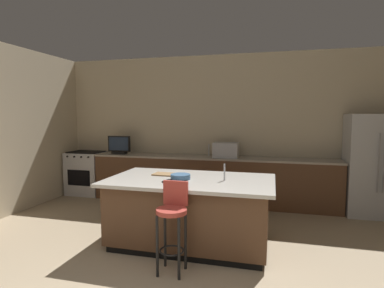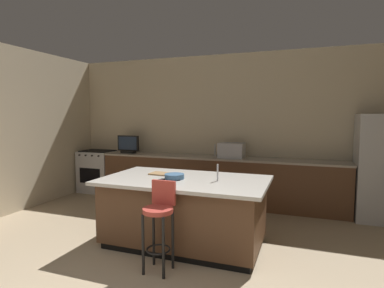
{
  "view_description": "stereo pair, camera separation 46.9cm",
  "coord_description": "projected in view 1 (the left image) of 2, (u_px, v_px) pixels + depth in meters",
  "views": [
    {
      "loc": [
        1.1,
        -1.61,
        1.74
      ],
      "look_at": [
        -0.14,
        3.14,
        1.29
      ],
      "focal_mm": 29.08,
      "sensor_mm": 36.0,
      "label": 1
    },
    {
      "loc": [
        1.55,
        -1.47,
        1.74
      ],
      "look_at": [
        -0.14,
        3.14,
        1.29
      ],
      "focal_mm": 29.08,
      "sensor_mm": 36.0,
      "label": 2
    }
  ],
  "objects": [
    {
      "name": "cell_phone",
      "position": [
        183.0,
        180.0,
        4.07
      ],
      "size": [
        0.14,
        0.16,
        0.01
      ],
      "primitive_type": "cube",
      "rotation": [
        0.0,
        0.0,
        0.59
      ],
      "color": "black",
      "rests_on": "kitchen_island"
    },
    {
      "name": "kitchen_island",
      "position": [
        190.0,
        211.0,
        4.19
      ],
      "size": [
        2.19,
        1.28,
        0.9
      ],
      "color": "black",
      "rests_on": "ground_plane"
    },
    {
      "name": "sink_faucet_back",
      "position": [
        209.0,
        150.0,
        6.25
      ],
      "size": [
        0.02,
        0.02,
        0.24
      ],
      "primitive_type": "cylinder",
      "color": "#B2B2B7",
      "rests_on": "counter_back"
    },
    {
      "name": "cutting_board",
      "position": [
        168.0,
        174.0,
        4.4
      ],
      "size": [
        0.41,
        0.24,
        0.02
      ],
      "primitive_type": "cube",
      "rotation": [
        0.0,
        0.0,
        -0.05
      ],
      "color": "#A87F51",
      "rests_on": "kitchen_island"
    },
    {
      "name": "tv_monitor",
      "position": [
        119.0,
        146.0,
        6.58
      ],
      "size": [
        0.5,
        0.16,
        0.38
      ],
      "color": "black",
      "rests_on": "counter_back"
    },
    {
      "name": "range_oven",
      "position": [
        87.0,
        173.0,
        6.9
      ],
      "size": [
        0.76,
        0.63,
        0.95
      ],
      "color": "#B7BABF",
      "rests_on": "ground_plane"
    },
    {
      "name": "tv_remote",
      "position": [
        167.0,
        181.0,
        3.96
      ],
      "size": [
        0.08,
        0.18,
        0.02
      ],
      "primitive_type": "cube",
      "rotation": [
        0.0,
        0.0,
        -0.21
      ],
      "color": "black",
      "rests_on": "kitchen_island"
    },
    {
      "name": "fruit_bowl",
      "position": [
        180.0,
        177.0,
        4.11
      ],
      "size": [
        0.26,
        0.26,
        0.07
      ],
      "primitive_type": "cylinder",
      "color": "#3F668C",
      "rests_on": "kitchen_island"
    },
    {
      "name": "microwave",
      "position": [
        226.0,
        150.0,
        6.06
      ],
      "size": [
        0.48,
        0.36,
        0.29
      ],
      "primitive_type": "cube",
      "color": "#B7BABF",
      "rests_on": "counter_back"
    },
    {
      "name": "counter_back",
      "position": [
        211.0,
        180.0,
        6.19
      ],
      "size": [
        4.84,
        0.62,
        0.93
      ],
      "color": "brown",
      "rests_on": "ground_plane"
    },
    {
      "name": "bar_stool_center",
      "position": [
        173.0,
        218.0,
        3.43
      ],
      "size": [
        0.34,
        0.34,
        1.01
      ],
      "rotation": [
        0.0,
        0.0,
        -0.01
      ],
      "color": "#B23D33",
      "rests_on": "ground_plane"
    },
    {
      "name": "wall_back",
      "position": [
        218.0,
        128.0,
        6.45
      ],
      "size": [
        7.14,
        0.12,
        2.97
      ],
      "primitive_type": "cube",
      "color": "beige",
      "rests_on": "ground_plane"
    },
    {
      "name": "refrigerator",
      "position": [
        374.0,
        165.0,
        5.38
      ],
      "size": [
        0.9,
        0.73,
        1.77
      ],
      "color": "#B7BABF",
      "rests_on": "ground_plane"
    },
    {
      "name": "sink_faucet_island",
      "position": [
        224.0,
        172.0,
        4.02
      ],
      "size": [
        0.02,
        0.02,
        0.22
      ],
      "primitive_type": "cylinder",
      "color": "#B2B2B7",
      "rests_on": "kitchen_island"
    }
  ]
}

